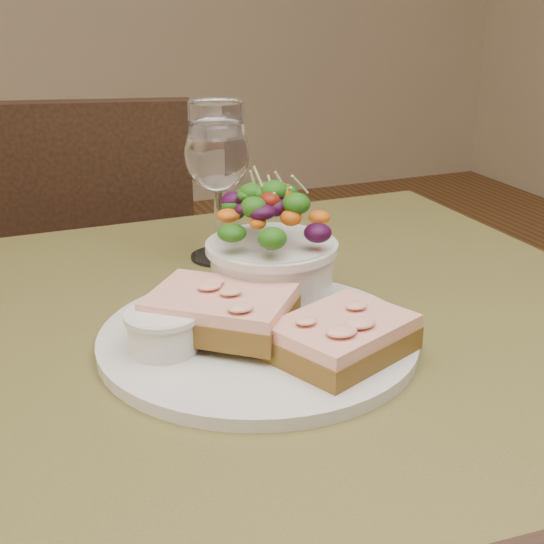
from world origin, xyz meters
name	(u,v)px	position (x,y,z in m)	size (l,w,h in m)	color
cafe_table	(275,422)	(0.00, 0.00, 0.65)	(0.80, 0.80, 0.75)	#4C4820
chair_far	(92,401)	(-0.09, 0.72, 0.29)	(0.51, 0.51, 0.90)	black
dinner_plate	(258,339)	(-0.02, -0.02, 0.76)	(0.30, 0.30, 0.01)	silver
sandwich_front	(342,337)	(0.03, -0.08, 0.78)	(0.14, 0.13, 0.03)	#553816
sandwich_back	(220,311)	(-0.06, -0.01, 0.79)	(0.16, 0.15, 0.03)	#553816
ramekin	(163,329)	(-0.11, -0.02, 0.78)	(0.06, 0.06, 0.04)	silver
salad_bowl	(272,244)	(0.02, 0.05, 0.82)	(0.12, 0.12, 0.13)	silver
garnish	(167,302)	(-0.09, 0.07, 0.77)	(0.05, 0.04, 0.02)	#123B0A
wine_glass	(217,159)	(0.02, 0.22, 0.87)	(0.08, 0.08, 0.18)	white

